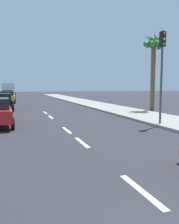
{
  "coord_description": "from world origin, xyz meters",
  "views": [
    {
      "loc": [
        -2.54,
        -0.49,
        2.22
      ],
      "look_at": [
        0.61,
        9.32,
        1.1
      ],
      "focal_mm": 38.18,
      "sensor_mm": 36.0,
      "label": 1
    }
  ],
  "objects_px": {
    "parked_car_yellow": "(7,97)",
    "delivery_truck": "(9,90)",
    "palm_tree_mid": "(154,51)",
    "parked_car_black": "(2,101)",
    "parked_car_teal": "(7,95)",
    "traffic_signal": "(162,61)"
  },
  "relations": [
    {
      "from": "delivery_truck",
      "to": "palm_tree_mid",
      "type": "relative_size",
      "value": 0.91
    },
    {
      "from": "palm_tree_mid",
      "to": "parked_car_teal",
      "type": "bearing_deg",
      "value": 117.9
    },
    {
      "from": "palm_tree_mid",
      "to": "parked_car_yellow",
      "type": "bearing_deg",
      "value": 129.6
    },
    {
      "from": "delivery_truck",
      "to": "parked_car_yellow",
      "type": "bearing_deg",
      "value": -88.88
    },
    {
      "from": "parked_car_black",
      "to": "palm_tree_mid",
      "type": "bearing_deg",
      "value": -23.25
    },
    {
      "from": "parked_car_yellow",
      "to": "traffic_signal",
      "type": "relative_size",
      "value": 0.85
    },
    {
      "from": "parked_car_black",
      "to": "palm_tree_mid",
      "type": "xyz_separation_m",
      "value": [
        12.59,
        -4.77,
        4.38
      ]
    },
    {
      "from": "parked_car_black",
      "to": "delivery_truck",
      "type": "relative_size",
      "value": 0.65
    },
    {
      "from": "parked_car_yellow",
      "to": "palm_tree_mid",
      "type": "xyz_separation_m",
      "value": [
        12.36,
        -14.93,
        4.38
      ]
    },
    {
      "from": "parked_car_yellow",
      "to": "delivery_truck",
      "type": "distance_m",
      "value": 19.14
    },
    {
      "from": "parked_car_teal",
      "to": "delivery_truck",
      "type": "distance_m",
      "value": 10.44
    },
    {
      "from": "palm_tree_mid",
      "to": "parked_car_black",
      "type": "bearing_deg",
      "value": 159.25
    },
    {
      "from": "delivery_truck",
      "to": "parked_car_black",
      "type": "bearing_deg",
      "value": -89.46
    },
    {
      "from": "parked_car_yellow",
      "to": "parked_car_teal",
      "type": "height_order",
      "value": "same"
    },
    {
      "from": "parked_car_teal",
      "to": "palm_tree_mid",
      "type": "relative_size",
      "value": 0.58
    },
    {
      "from": "parked_car_yellow",
      "to": "parked_car_teal",
      "type": "bearing_deg",
      "value": 92.36
    },
    {
      "from": "parked_car_yellow",
      "to": "delivery_truck",
      "type": "height_order",
      "value": "delivery_truck"
    },
    {
      "from": "delivery_truck",
      "to": "palm_tree_mid",
      "type": "bearing_deg",
      "value": -69.12
    },
    {
      "from": "delivery_truck",
      "to": "traffic_signal",
      "type": "distance_m",
      "value": 41.86
    },
    {
      "from": "traffic_signal",
      "to": "parked_car_yellow",
      "type": "bearing_deg",
      "value": 111.38
    },
    {
      "from": "delivery_truck",
      "to": "traffic_signal",
      "type": "bearing_deg",
      "value": -77.3
    },
    {
      "from": "parked_car_black",
      "to": "parked_car_yellow",
      "type": "bearing_deg",
      "value": 86.18
    }
  ]
}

